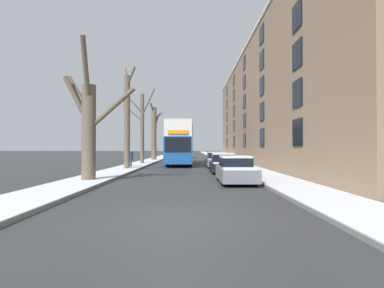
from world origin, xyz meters
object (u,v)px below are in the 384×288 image
(bare_tree_left_1, at_px, (127,120))
(pedestrian_left_sidewalk, at_px, (131,158))
(bare_tree_left_3, at_px, (154,133))
(double_decker_bus, at_px, (180,141))
(bare_tree_left_0, at_px, (89,125))
(bare_tree_left_2, at_px, (141,126))
(parked_car_2, at_px, (216,160))
(parked_car_0, at_px, (235,170))
(parked_car_1, at_px, (223,164))
(oncoming_van, at_px, (184,150))

(bare_tree_left_1, bearing_deg, pedestrian_left_sidewalk, 93.12)
(bare_tree_left_3, bearing_deg, double_decker_bus, -66.88)
(bare_tree_left_0, xyz_separation_m, bare_tree_left_3, (0.08, 25.81, 0.90))
(double_decker_bus, bearing_deg, bare_tree_left_0, -103.96)
(bare_tree_left_2, height_order, parked_car_2, bare_tree_left_2)
(parked_car_0, bearing_deg, parked_car_1, 90.00)
(bare_tree_left_0, height_order, bare_tree_left_3, bare_tree_left_3)
(bare_tree_left_0, distance_m, parked_car_1, 9.95)
(parked_car_0, bearing_deg, bare_tree_left_2, 114.47)
(bare_tree_left_3, height_order, pedestrian_left_sidewalk, bare_tree_left_3)
(parked_car_2, xyz_separation_m, oncoming_van, (-3.55, 24.49, 0.66))
(bare_tree_left_3, height_order, parked_car_2, bare_tree_left_3)
(bare_tree_left_0, relative_size, parked_car_2, 1.62)
(bare_tree_left_0, distance_m, double_decker_bus, 16.94)
(double_decker_bus, xyz_separation_m, oncoming_van, (-0.09, 19.88, -1.15))
(double_decker_bus, bearing_deg, parked_car_1, -71.57)
(bare_tree_left_2, relative_size, parked_car_0, 1.97)
(bare_tree_left_1, xyz_separation_m, pedestrian_left_sidewalk, (-0.11, 2.08, -3.13))
(pedestrian_left_sidewalk, bearing_deg, parked_car_0, 26.27)
(bare_tree_left_1, distance_m, bare_tree_left_2, 8.10)
(bare_tree_left_2, bearing_deg, double_decker_bus, -2.10)
(oncoming_van, distance_m, pedestrian_left_sidewalk, 26.06)
(oncoming_van, bearing_deg, double_decker_bus, -89.74)
(bare_tree_left_2, relative_size, double_decker_bus, 0.67)
(double_decker_bus, height_order, oncoming_van, double_decker_bus)
(parked_car_2, bearing_deg, bare_tree_left_1, -155.78)
(bare_tree_left_1, xyz_separation_m, double_decker_bus, (3.96, 7.94, -1.56))
(bare_tree_left_2, bearing_deg, parked_car_0, -65.53)
(parked_car_1, distance_m, pedestrian_left_sidewalk, 8.78)
(parked_car_1, distance_m, parked_car_2, 5.76)
(bare_tree_left_1, relative_size, pedestrian_left_sidewalk, 5.22)
(parked_car_2, bearing_deg, oncoming_van, 98.24)
(bare_tree_left_1, height_order, parked_car_1, bare_tree_left_1)
(parked_car_1, bearing_deg, bare_tree_left_1, 161.90)
(pedestrian_left_sidewalk, bearing_deg, bare_tree_left_0, -8.87)
(bare_tree_left_3, xyz_separation_m, double_decker_bus, (4.00, -9.38, -1.41))
(bare_tree_left_0, bearing_deg, bare_tree_left_3, 89.82)
(bare_tree_left_3, bearing_deg, parked_car_0, -73.97)
(bare_tree_left_2, distance_m, parked_car_1, 13.46)
(bare_tree_left_0, relative_size, pedestrian_left_sidewalk, 4.38)
(parked_car_2, xyz_separation_m, pedestrian_left_sidewalk, (-7.53, -1.26, 0.24))
(bare_tree_left_1, relative_size, oncoming_van, 1.76)
(double_decker_bus, distance_m, parked_car_0, 17.04)
(oncoming_van, bearing_deg, bare_tree_left_3, -110.44)
(bare_tree_left_3, distance_m, parked_car_0, 27.21)
(bare_tree_left_2, height_order, pedestrian_left_sidewalk, bare_tree_left_2)
(bare_tree_left_0, xyz_separation_m, bare_tree_left_1, (0.12, 8.49, 1.05))
(bare_tree_left_3, relative_size, parked_car_0, 1.97)
(bare_tree_left_2, distance_m, oncoming_van, 20.35)
(double_decker_bus, distance_m, pedestrian_left_sidewalk, 7.31)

